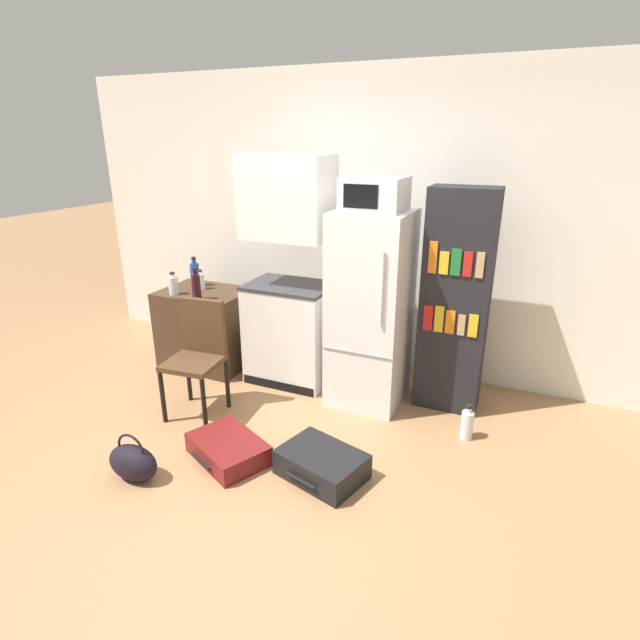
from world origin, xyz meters
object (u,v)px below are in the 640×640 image
object	(u,v)px
suitcase_small_flat	(228,449)
handbag	(133,462)
bottle_wine_dark	(196,286)
bottle_blue_soda	(195,274)
kitchen_hutch	(289,283)
chair	(198,348)
refrigerator	(371,310)
bottle_milk_white	(201,281)
suitcase_large_flat	(322,464)
bottle_clear_short	(173,285)
microwave	(375,194)
water_bottle_front	(467,424)
side_table	(207,328)
bookshelf	(455,303)

from	to	relation	value
suitcase_small_flat	handbag	xyz separation A→B (m)	(-0.44, -0.44, 0.05)
bottle_wine_dark	bottle_blue_soda	distance (m)	0.45
bottle_wine_dark	handbag	distance (m)	1.69
kitchen_hutch	chair	size ratio (longest dim) A/B	2.15
handbag	bottle_blue_soda	bearing A→B (deg)	113.82
chair	bottle_wine_dark	bearing A→B (deg)	120.56
refrigerator	bottle_milk_white	distance (m)	1.71
bottle_wine_dark	bottle_milk_white	distance (m)	0.33
refrigerator	suitcase_large_flat	xyz separation A→B (m)	(0.07, -1.14, -0.71)
bottle_clear_short	bottle_milk_white	size ratio (longest dim) A/B	1.12
microwave	water_bottle_front	world-z (taller)	microwave
kitchen_hutch	water_bottle_front	distance (m)	1.86
side_table	bottle_milk_white	distance (m)	0.46
bottle_clear_short	bottle_blue_soda	size ratio (longest dim) A/B	0.74
side_table	suitcase_large_flat	xyz separation A→B (m)	(1.73, -1.15, -0.28)
bottle_milk_white	bookshelf	bearing A→B (deg)	2.58
bookshelf	suitcase_small_flat	xyz separation A→B (m)	(-1.24, -1.39, -0.82)
bottle_wine_dark	bottle_blue_soda	world-z (taller)	bottle_wine_dark
handbag	bottle_wine_dark	bearing A→B (deg)	109.41
chair	suitcase_small_flat	xyz separation A→B (m)	(0.57, -0.48, -0.47)
bookshelf	side_table	bearing A→B (deg)	-176.24
bookshelf	handbag	world-z (taller)	bookshelf
water_bottle_front	chair	bearing A→B (deg)	-167.80
bottle_milk_white	suitcase_small_flat	size ratio (longest dim) A/B	0.28
bookshelf	bottle_blue_soda	world-z (taller)	bookshelf
kitchen_hutch	bottle_clear_short	xyz separation A→B (m)	(-1.07, -0.24, -0.08)
bottle_clear_short	water_bottle_front	world-z (taller)	bottle_clear_short
kitchen_hutch	chair	xyz separation A→B (m)	(-0.41, -0.80, -0.37)
refrigerator	bottle_wine_dark	world-z (taller)	refrigerator
chair	handbag	bearing A→B (deg)	-87.65
refrigerator	suitcase_small_flat	distance (m)	1.55
side_table	suitcase_large_flat	distance (m)	2.10
bottle_blue_soda	water_bottle_front	distance (m)	2.84
handbag	water_bottle_front	xyz separation A→B (m)	(1.92, 1.36, -0.01)
side_table	refrigerator	bearing A→B (deg)	-0.40
side_table	microwave	xyz separation A→B (m)	(1.66, -0.01, 1.34)
kitchen_hutch	refrigerator	xyz separation A→B (m)	(0.77, -0.05, -0.12)
microwave	suitcase_large_flat	size ratio (longest dim) A/B	0.72
suitcase_large_flat	side_table	bearing A→B (deg)	162.29
microwave	chair	distance (m)	1.81
bookshelf	suitcase_small_flat	world-z (taller)	bookshelf
refrigerator	bottle_clear_short	size ratio (longest dim) A/B	7.56
side_table	bottle_blue_soda	size ratio (longest dim) A/B	2.81
bottle_blue_soda	microwave	bearing A→B (deg)	-3.94
chair	water_bottle_front	bearing A→B (deg)	6.57
bottle_milk_white	handbag	distance (m)	1.97
chair	handbag	xyz separation A→B (m)	(0.13, -0.92, -0.42)
suitcase_small_flat	bottle_milk_white	bearing A→B (deg)	156.38
refrigerator	bottle_wine_dark	distance (m)	1.57
kitchen_hutch	bottle_blue_soda	xyz separation A→B (m)	(-1.07, 0.07, -0.05)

